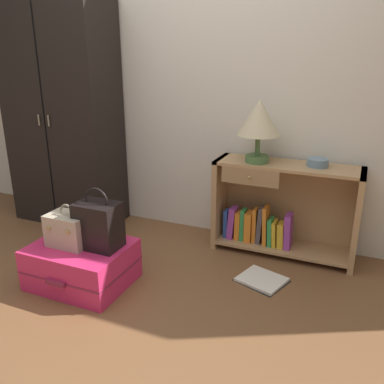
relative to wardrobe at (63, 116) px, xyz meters
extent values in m
plane|color=brown|center=(1.19, -1.20, -0.93)|extent=(9.00, 9.00, 0.00)
cube|color=silver|center=(1.19, 0.30, 0.37)|extent=(6.40, 0.10, 2.60)
cube|color=black|center=(0.00, 0.00, 0.00)|extent=(0.94, 0.45, 1.87)
cube|color=black|center=(0.00, -0.23, 0.00)|extent=(0.01, 0.01, 1.77)
cylinder|color=gray|center=(-0.05, -0.24, 0.00)|extent=(0.01, 0.01, 0.09)
cylinder|color=gray|center=(0.05, -0.24, 0.00)|extent=(0.01, 0.01, 0.09)
cube|color=tan|center=(1.42, 0.06, -0.58)|extent=(0.04, 0.31, 0.70)
cube|color=tan|center=(2.43, 0.06, -0.58)|extent=(0.04, 0.31, 0.70)
cube|color=tan|center=(1.93, 0.06, -0.24)|extent=(1.05, 0.31, 0.02)
cube|color=tan|center=(1.93, 0.06, -0.88)|extent=(0.97, 0.31, 0.02)
cube|color=tan|center=(1.93, 0.21, -0.58)|extent=(0.97, 0.01, 0.68)
cube|color=#9D7950|center=(1.69, -0.08, -0.31)|extent=(0.42, 0.02, 0.12)
sphere|color=#9E844C|center=(1.69, -0.10, -0.31)|extent=(0.02, 0.02, 0.02)
cube|color=#2D51B2|center=(1.49, 0.04, -0.76)|extent=(0.03, 0.08, 0.23)
cube|color=purple|center=(1.53, 0.04, -0.74)|extent=(0.07, 0.11, 0.26)
cube|color=orange|center=(1.58, 0.04, -0.76)|extent=(0.04, 0.09, 0.22)
cube|color=green|center=(1.62, 0.04, -0.74)|extent=(0.03, 0.09, 0.25)
cube|color=orange|center=(1.67, 0.04, -0.75)|extent=(0.05, 0.12, 0.24)
cube|color=orange|center=(1.71, 0.04, -0.73)|extent=(0.03, 0.08, 0.27)
cube|color=#4C474C|center=(1.76, 0.04, -0.72)|extent=(0.05, 0.10, 0.29)
cube|color=orange|center=(1.80, 0.04, -0.72)|extent=(0.04, 0.12, 0.30)
cube|color=green|center=(1.84, 0.04, -0.76)|extent=(0.04, 0.13, 0.21)
cube|color=gold|center=(1.87, 0.04, -0.77)|extent=(0.04, 0.13, 0.19)
cube|color=gold|center=(1.92, 0.04, -0.78)|extent=(0.06, 0.12, 0.19)
cube|color=purple|center=(1.97, 0.04, -0.74)|extent=(0.05, 0.13, 0.27)
cylinder|color=#4C7542|center=(1.70, 0.03, -0.21)|extent=(0.17, 0.17, 0.05)
cylinder|color=#4C7542|center=(1.70, 0.03, -0.11)|extent=(0.04, 0.04, 0.15)
cone|color=beige|center=(1.70, 0.03, 0.09)|extent=(0.30, 0.30, 0.25)
cylinder|color=slate|center=(2.12, 0.08, -0.20)|extent=(0.15, 0.15, 0.06)
cube|color=#DB2860|center=(0.80, -0.89, -0.80)|extent=(0.62, 0.49, 0.28)
cube|color=maroon|center=(0.80, -0.89, -0.80)|extent=(0.63, 0.50, 0.01)
cube|color=maroon|center=(0.80, -1.15, -0.80)|extent=(0.14, 0.02, 0.03)
cube|color=#B7A88E|center=(0.74, -0.91, -0.55)|extent=(0.26, 0.18, 0.21)
torus|color=gray|center=(0.74, -0.91, -0.43)|extent=(0.11, 0.02, 0.11)
cube|color=tan|center=(0.66, -1.01, -0.52)|extent=(0.02, 0.01, 0.02)
cube|color=tan|center=(0.81, -1.01, -0.52)|extent=(0.02, 0.01, 0.02)
cube|color=black|center=(0.93, -0.86, -0.51)|extent=(0.27, 0.19, 0.30)
torus|color=black|center=(0.93, -0.86, -0.34)|extent=(0.16, 0.01, 0.16)
cylinder|color=white|center=(0.38, -0.83, -0.86)|extent=(0.08, 0.08, 0.16)
cylinder|color=silver|center=(0.38, -0.83, -0.77)|extent=(0.05, 0.05, 0.02)
cube|color=white|center=(1.89, -0.41, -0.92)|extent=(0.35, 0.32, 0.02)
cube|color=black|center=(1.89, -0.41, -0.93)|extent=(0.37, 0.35, 0.01)
camera|label=1|loc=(2.41, -2.80, 0.54)|focal=38.27mm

